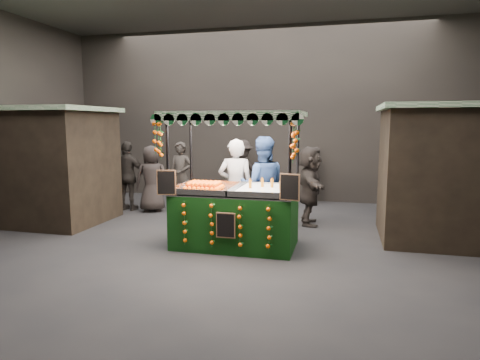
# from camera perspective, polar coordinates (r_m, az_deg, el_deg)

# --- Properties ---
(ground) EXTENTS (12.00, 12.00, 0.00)m
(ground) POSITION_cam_1_polar(r_m,az_deg,el_deg) (7.71, -3.59, -9.12)
(ground) COLOR black
(ground) RESTS_ON ground
(market_hall) EXTENTS (12.10, 10.10, 5.05)m
(market_hall) POSITION_cam_1_polar(r_m,az_deg,el_deg) (7.46, -3.82, 16.59)
(market_hall) COLOR black
(market_hall) RESTS_ON ground
(neighbour_stall_left) EXTENTS (3.00, 2.20, 2.60)m
(neighbour_stall_left) POSITION_cam_1_polar(r_m,az_deg,el_deg) (10.46, -25.48, 1.94)
(neighbour_stall_left) COLOR black
(neighbour_stall_left) RESTS_ON ground
(neighbour_stall_right) EXTENTS (3.00, 2.20, 2.60)m
(neighbour_stall_right) POSITION_cam_1_polar(r_m,az_deg,el_deg) (8.83, 28.08, 0.82)
(neighbour_stall_right) COLOR black
(neighbour_stall_right) RESTS_ON ground
(juice_stall) EXTENTS (2.52, 1.48, 2.44)m
(juice_stall) POSITION_cam_1_polar(r_m,az_deg,el_deg) (7.50, -0.67, -3.60)
(juice_stall) COLOR black
(juice_stall) RESTS_ON ground
(vendor_grey) EXTENTS (0.78, 0.59, 1.93)m
(vendor_grey) POSITION_cam_1_polar(r_m,az_deg,el_deg) (8.36, -0.59, -0.96)
(vendor_grey) COLOR gray
(vendor_grey) RESTS_ON ground
(vendor_blue) EXTENTS (1.13, 0.99, 1.98)m
(vendor_blue) POSITION_cam_1_polar(r_m,az_deg,el_deg) (8.34, 3.05, -0.81)
(vendor_blue) COLOR navy
(vendor_blue) RESTS_ON ground
(shopper_0) EXTENTS (0.69, 0.50, 1.77)m
(shopper_0) POSITION_cam_1_polar(r_m,az_deg,el_deg) (10.97, -8.16, 0.62)
(shopper_0) COLOR #2D2825
(shopper_0) RESTS_ON ground
(shopper_1) EXTENTS (0.96, 0.97, 1.58)m
(shopper_1) POSITION_cam_1_polar(r_m,az_deg,el_deg) (9.30, 22.67, -1.78)
(shopper_1) COLOR black
(shopper_1) RESTS_ON ground
(shopper_2) EXTENTS (1.07, 0.49, 1.79)m
(shopper_2) POSITION_cam_1_polar(r_m,az_deg,el_deg) (11.07, -15.13, 0.54)
(shopper_2) COLOR black
(shopper_2) RESTS_ON ground
(shopper_3) EXTENTS (1.31, 1.24, 1.78)m
(shopper_3) POSITION_cam_1_polar(r_m,az_deg,el_deg) (11.79, 0.30, 1.23)
(shopper_3) COLOR #2A2422
(shopper_3) RESTS_ON ground
(shopper_4) EXTENTS (0.97, 0.81, 1.69)m
(shopper_4) POSITION_cam_1_polar(r_m,az_deg,el_deg) (10.76, -12.04, 0.19)
(shopper_4) COLOR black
(shopper_4) RESTS_ON ground
(shopper_5) EXTENTS (0.74, 1.67, 1.75)m
(shopper_5) POSITION_cam_1_polar(r_m,az_deg,el_deg) (9.28, 9.58, -0.78)
(shopper_5) COLOR #282321
(shopper_5) RESTS_ON ground
(shopper_6) EXTENTS (0.60, 0.69, 1.58)m
(shopper_6) POSITION_cam_1_polar(r_m,az_deg,el_deg) (11.73, 10.15, 0.59)
(shopper_6) COLOR #2C2624
(shopper_6) RESTS_ON ground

